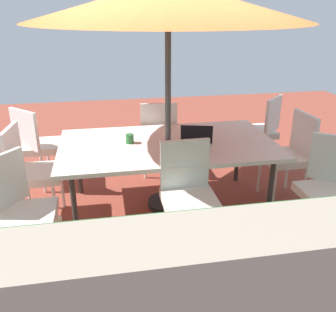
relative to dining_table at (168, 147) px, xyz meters
The scene contains 13 objects.
ground_plane 0.71m from the dining_table, ahead, with size 10.00×10.00×0.02m, color brown.
dining_table is the anchor object (origin of this frame).
patio_umbrella 1.38m from the dining_table, ahead, with size 2.58×2.58×2.26m.
chair_southeast 1.62m from the dining_table, 28.49° to the right, with size 0.59×0.59×0.98m.
chair_south 0.84m from the dining_table, 92.08° to the right, with size 0.47×0.48×0.98m.
chair_north 0.76m from the dining_table, 93.36° to the left, with size 0.46×0.46×0.98m.
chair_northeast 1.56m from the dining_table, 29.94° to the left, with size 0.58×0.58×0.98m.
chair_west 1.36m from the dining_table, behind, with size 0.47×0.46×0.98m.
chair_east 1.39m from the dining_table, ahead, with size 0.48×0.47×0.98m.
chair_northwest 1.58m from the dining_table, 147.23° to the left, with size 0.58×0.58×0.98m.
chair_southwest 1.61m from the dining_table, 149.61° to the right, with size 0.59×0.59×0.98m.
laptop 0.31m from the dining_table, 169.59° to the left, with size 0.37×0.32×0.21m.
cup 0.40m from the dining_table, ahead, with size 0.08×0.08×0.09m, color #286B33.
Camera 1 is at (0.63, 3.50, 2.06)m, focal length 39.38 mm.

